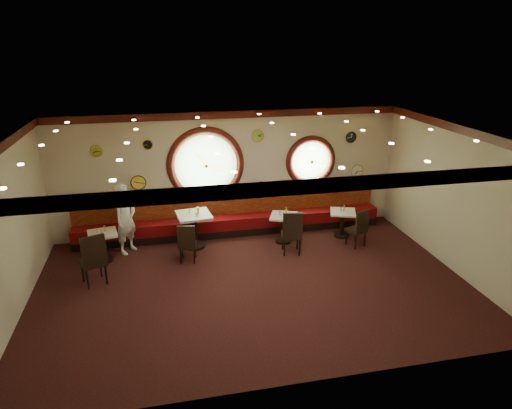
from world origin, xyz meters
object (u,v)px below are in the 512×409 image
Objects in this scene: condiment_b_salt at (190,211)px; condiment_a_pepper at (101,232)px; condiment_b_pepper at (196,213)px; table_a at (104,243)px; condiment_d_bottle at (344,207)px; table_b at (194,226)px; chair_c at (292,230)px; condiment_d_pepper at (344,209)px; condiment_a_bottle at (105,229)px; chair_a at (93,257)px; condiment_c_salt at (280,213)px; waiter at (126,219)px; condiment_b_bottle at (198,210)px; table_c at (284,225)px; chair_b at (187,241)px; condiment_c_bottle at (286,211)px; table_d at (342,221)px; condiment_a_salt at (97,231)px; chair_d at (359,226)px; condiment_d_salt at (341,209)px; condiment_c_pepper at (284,214)px.

condiment_a_pepper is (-2.04, -0.40, -0.18)m from condiment_b_salt.
condiment_b_pepper is at bearing 5.68° from condiment_a_pepper.
table_a is 5.99m from condiment_d_bottle.
table_b is 0.40m from condiment_b_salt.
condiment_d_pepper is at bearing 34.62° from chair_c.
condiment_a_bottle is 0.99× the size of condiment_d_bottle.
table_a is at bearing 64.37° from chair_a.
waiter is (-3.74, 0.22, 0.09)m from condiment_c_salt.
table_b is 5.49× the size of condiment_b_bottle.
table_c is 7.44× the size of condiment_d_pepper.
chair_b reaches higher than condiment_c_bottle.
condiment_b_bottle is at bearing 177.26° from table_d.
condiment_a_salt is (-4.46, 0.66, 0.11)m from chair_c.
chair_d is at bearing -10.74° from condiment_b_pepper.
condiment_c_bottle is at bearing 2.24° from condiment_a_salt.
condiment_d_bottle reaches higher than table_a.
condiment_c_salt is (2.37, 0.66, 0.23)m from chair_b.
chair_c is 2.33m from condiment_b_bottle.
condiment_c_bottle is at bearing 47.89° from table_c.
chair_c reaches higher than condiment_d_bottle.
chair_a is 1.63m from waiter.
chair_a is 4.87× the size of condiment_d_bottle.
table_c is at bearing -178.94° from condiment_d_salt.
table_b is 7.74× the size of condiment_d_pepper.
condiment_d_pepper is 0.06m from condiment_d_bottle.
table_c is 5.75× the size of condiment_d_bottle.
condiment_c_pepper is 0.77× the size of condiment_d_bottle.
condiment_b_pepper is (0.28, 0.70, 0.39)m from chair_b.
condiment_a_pepper is 4.35m from condiment_c_pepper.
waiter is (0.52, 0.37, 0.42)m from table_a.
table_c is 1.41× the size of chair_d.
table_b is 3.77m from condiment_d_salt.
condiment_b_bottle reaches higher than table_c.
condiment_a_salt is (-6.20, 0.60, 0.19)m from chair_d.
condiment_b_salt is at bearing 176.35° from condiment_c_bottle.
chair_d reaches higher than table_c.
table_c is (2.23, -0.16, -0.10)m from table_b.
condiment_b_bottle reaches higher than condiment_a_bottle.
condiment_c_bottle reaches higher than condiment_a_bottle.
condiment_b_salt is at bearing 177.70° from condiment_d_bottle.
condiment_c_pepper is at bearing -6.88° from condiment_b_salt.
condiment_d_bottle reaches higher than condiment_d_salt.
table_c is 1.05× the size of table_d.
condiment_b_bottle reaches higher than condiment_c_bottle.
chair_a is 2.06m from chair_b.
condiment_a_pepper is at bearing -34.29° from condiment_a_salt.
condiment_d_bottle is at bearing 2.09° from condiment_c_salt.
table_c is 4.60m from chair_a.
chair_c reaches higher than table_c.
table_c is at bearing 2.01° from condiment_a_pepper.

